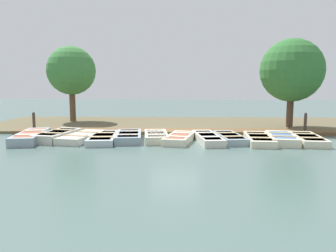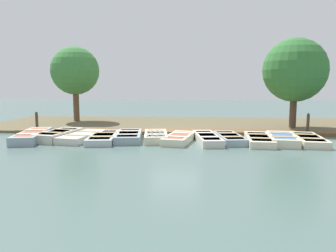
# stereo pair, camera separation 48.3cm
# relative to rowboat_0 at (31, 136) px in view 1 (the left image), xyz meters

# --- Properties ---
(ground_plane) EXTENTS (80.00, 80.00, 0.00)m
(ground_plane) POSITION_rel_rowboat_0_xyz_m (-1.13, 6.91, -0.21)
(ground_plane) COLOR #4C6660
(shore_bank) EXTENTS (8.00, 24.00, 0.14)m
(shore_bank) POSITION_rel_rowboat_0_xyz_m (-6.13, 6.91, -0.14)
(shore_bank) COLOR brown
(shore_bank) RESTS_ON ground_plane
(dock_walkway) EXTENTS (1.57, 17.76, 0.18)m
(dock_walkway) POSITION_rel_rowboat_0_xyz_m (-2.72, 6.91, -0.12)
(dock_walkway) COLOR brown
(dock_walkway) RESTS_ON ground_plane
(rowboat_0) EXTENTS (3.72, 1.69, 0.43)m
(rowboat_0) POSITION_rel_rowboat_0_xyz_m (0.00, 0.00, 0.00)
(rowboat_0) COLOR #8C9EA8
(rowboat_0) RESTS_ON ground_plane
(rowboat_1) EXTENTS (3.05, 1.64, 0.44)m
(rowboat_1) POSITION_rel_rowboat_0_xyz_m (-0.28, 1.19, 0.01)
(rowboat_1) COLOR beige
(rowboat_1) RESTS_ON ground_plane
(rowboat_2) EXTENTS (3.29, 1.76, 0.34)m
(rowboat_2) POSITION_rel_rowboat_0_xyz_m (-0.20, 2.42, -0.04)
(rowboat_2) COLOR beige
(rowboat_2) RESTS_ON ground_plane
(rowboat_3) EXTENTS (3.43, 1.52, 0.33)m
(rowboat_3) POSITION_rel_rowboat_0_xyz_m (-0.03, 3.50, -0.05)
(rowboat_3) COLOR #B2BCC1
(rowboat_3) RESTS_ON ground_plane
(rowboat_4) EXTENTS (3.06, 1.50, 0.38)m
(rowboat_4) POSITION_rel_rowboat_0_xyz_m (-0.31, 4.68, -0.02)
(rowboat_4) COLOR #8C9EA8
(rowboat_4) RESTS_ON ground_plane
(rowboat_5) EXTENTS (2.85, 1.37, 0.39)m
(rowboat_5) POSITION_rel_rowboat_0_xyz_m (-0.31, 6.01, -0.02)
(rowboat_5) COLOR beige
(rowboat_5) RESTS_ON ground_plane
(rowboat_6) EXTENTS (3.00, 1.65, 0.36)m
(rowboat_6) POSITION_rel_rowboat_0_xyz_m (0.03, 7.15, -0.04)
(rowboat_6) COLOR beige
(rowboat_6) RESTS_ON ground_plane
(rowboat_7) EXTENTS (3.44, 1.35, 0.35)m
(rowboat_7) POSITION_rel_rowboat_0_xyz_m (-0.07, 8.48, -0.04)
(rowboat_7) COLOR beige
(rowboat_7) RESTS_ON ground_plane
(rowboat_8) EXTENTS (3.02, 1.40, 0.34)m
(rowboat_8) POSITION_rel_rowboat_0_xyz_m (-0.23, 9.54, -0.05)
(rowboat_8) COLOR #8C9EA8
(rowboat_8) RESTS_ON ground_plane
(rowboat_9) EXTENTS (3.24, 1.36, 0.34)m
(rowboat_9) POSITION_rel_rowboat_0_xyz_m (0.09, 10.85, -0.05)
(rowboat_9) COLOR beige
(rowboat_9) RESTS_ON ground_plane
(rowboat_10) EXTENTS (3.02, 1.57, 0.40)m
(rowboat_10) POSITION_rel_rowboat_0_xyz_m (0.07, 11.91, -0.02)
(rowboat_10) COLOR beige
(rowboat_10) RESTS_ON ground_plane
(rowboat_11) EXTENTS (3.24, 1.44, 0.34)m
(rowboat_11) POSITION_rel_rowboat_0_xyz_m (0.01, 13.13, -0.05)
(rowboat_11) COLOR beige
(rowboat_11) RESTS_ON ground_plane
(mooring_post_near) EXTENTS (0.16, 0.16, 1.15)m
(mooring_post_near) POSITION_rel_rowboat_0_xyz_m (-2.70, -1.04, 0.37)
(mooring_post_near) COLOR #47382D
(mooring_post_near) RESTS_ON ground_plane
(mooring_post_far) EXTENTS (0.16, 0.16, 1.15)m
(mooring_post_far) POSITION_rel_rowboat_0_xyz_m (-2.70, 14.03, 0.37)
(mooring_post_far) COLOR #47382D
(mooring_post_far) RESTS_ON ground_plane
(park_tree_far_left) EXTENTS (3.28, 3.28, 5.25)m
(park_tree_far_left) POSITION_rel_rowboat_0_xyz_m (-7.01, -0.23, 3.37)
(park_tree_far_left) COLOR brown
(park_tree_far_left) RESTS_ON ground_plane
(park_tree_left) EXTENTS (3.70, 3.70, 5.36)m
(park_tree_left) POSITION_rel_rowboat_0_xyz_m (-4.47, 13.76, 3.28)
(park_tree_left) COLOR #4C3828
(park_tree_left) RESTS_ON ground_plane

